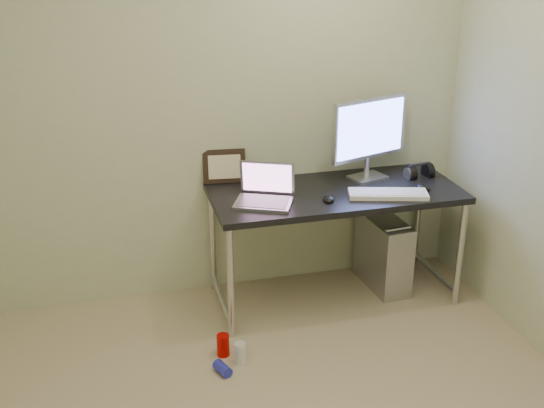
{
  "coord_description": "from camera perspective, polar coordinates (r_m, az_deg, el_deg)",
  "views": [
    {
      "loc": [
        -0.57,
        -2.29,
        2.28
      ],
      "look_at": [
        0.31,
        1.06,
        0.85
      ],
      "focal_mm": 45.0,
      "sensor_mm": 36.0,
      "label": 1
    }
  ],
  "objects": [
    {
      "name": "mouse_right",
      "position": [
        4.33,
        12.53,
        1.45
      ],
      "size": [
        0.09,
        0.13,
        0.04
      ],
      "primitive_type": "ellipsoid",
      "rotation": [
        0.0,
        0.0,
        0.23
      ],
      "color": "black",
      "rests_on": "desk"
    },
    {
      "name": "wall_back",
      "position": [
        4.2,
        -6.55,
        8.13
      ],
      "size": [
        3.5,
        0.02,
        2.5
      ],
      "primitive_type": "cube",
      "color": "beige",
      "rests_on": "ground"
    },
    {
      "name": "can_white",
      "position": [
        3.89,
        -2.67,
        -12.36
      ],
      "size": [
        0.07,
        0.07,
        0.13
      ],
      "primitive_type": "cylinder",
      "rotation": [
        0.0,
        0.0,
        -0.04
      ],
      "color": "white",
      "rests_on": "ground"
    },
    {
      "name": "picture_frame",
      "position": [
        4.32,
        -4.03,
        3.17
      ],
      "size": [
        0.28,
        0.11,
        0.22
      ],
      "primitive_type": "cube",
      "rotation": [
        -0.21,
        0.0,
        -0.12
      ],
      "color": "black",
      "rests_on": "desk"
    },
    {
      "name": "cable_a",
      "position": [
        4.73,
        7.73,
        -1.2
      ],
      "size": [
        0.01,
        0.16,
        0.69
      ],
      "primitive_type": "cylinder",
      "rotation": [
        0.21,
        0.0,
        0.0
      ],
      "color": "black",
      "rests_on": "ground"
    },
    {
      "name": "webcam",
      "position": [
        4.32,
        -0.16,
        2.92
      ],
      "size": [
        0.04,
        0.03,
        0.12
      ],
      "rotation": [
        0.0,
        0.0,
        -0.13
      ],
      "color": "silver",
      "rests_on": "desk"
    },
    {
      "name": "cable_b",
      "position": [
        4.75,
        8.82,
        -1.4
      ],
      "size": [
        0.02,
        0.11,
        0.71
      ],
      "primitive_type": "cylinder",
      "rotation": [
        0.14,
        0.0,
        0.09
      ],
      "color": "black",
      "rests_on": "ground"
    },
    {
      "name": "can_blue",
      "position": [
        3.83,
        -4.16,
        -13.57
      ],
      "size": [
        0.1,
        0.13,
        0.06
      ],
      "primitive_type": "cylinder",
      "rotation": [
        1.57,
        0.0,
        0.38
      ],
      "color": "#282FC4",
      "rests_on": "ground"
    },
    {
      "name": "can_red",
      "position": [
        3.95,
        -4.11,
        -11.7
      ],
      "size": [
        0.08,
        0.08,
        0.13
      ],
      "primitive_type": "cylinder",
      "rotation": [
        0.0,
        0.0,
        -0.11
      ],
      "color": "#C10804",
      "rests_on": "ground"
    },
    {
      "name": "laptop",
      "position": [
        4.03,
        -0.59,
        0.92
      ],
      "size": [
        0.41,
        0.38,
        0.23
      ],
      "rotation": [
        0.0,
        0.0,
        -0.43
      ],
      "color": "silver",
      "rests_on": "desk"
    },
    {
      "name": "headphones",
      "position": [
        4.53,
        12.22,
        2.61
      ],
      "size": [
        0.18,
        0.11,
        0.12
      ],
      "rotation": [
        0.0,
        0.0,
        0.09
      ],
      "color": "black",
      "rests_on": "desk"
    },
    {
      "name": "desk",
      "position": [
        4.26,
        5.31,
        0.15
      ],
      "size": [
        1.55,
        0.68,
        0.75
      ],
      "color": "black",
      "rests_on": "ground"
    },
    {
      "name": "mouse_left",
      "position": [
        4.07,
        4.76,
        0.55
      ],
      "size": [
        0.1,
        0.13,
        0.04
      ],
      "primitive_type": "ellipsoid",
      "rotation": [
        0.0,
        0.0,
        -0.31
      ],
      "color": "black",
      "rests_on": "desk"
    },
    {
      "name": "keyboard",
      "position": [
        4.17,
        9.68,
        0.83
      ],
      "size": [
        0.5,
        0.28,
        0.03
      ],
      "primitive_type": "cube",
      "rotation": [
        0.0,
        0.0,
        -0.27
      ],
      "color": "white",
      "rests_on": "desk"
    },
    {
      "name": "monitor",
      "position": [
        4.36,
        8.17,
        5.99
      ],
      "size": [
        0.55,
        0.23,
        0.53
      ],
      "rotation": [
        0.0,
        0.0,
        0.31
      ],
      "color": "silver",
      "rests_on": "desk"
    },
    {
      "name": "tower_computer",
      "position": [
        4.62,
        9.28,
        -4.03
      ],
      "size": [
        0.24,
        0.48,
        0.52
      ],
      "rotation": [
        0.0,
        0.0,
        0.09
      ],
      "color": "#BCBCC1",
      "rests_on": "ground"
    }
  ]
}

